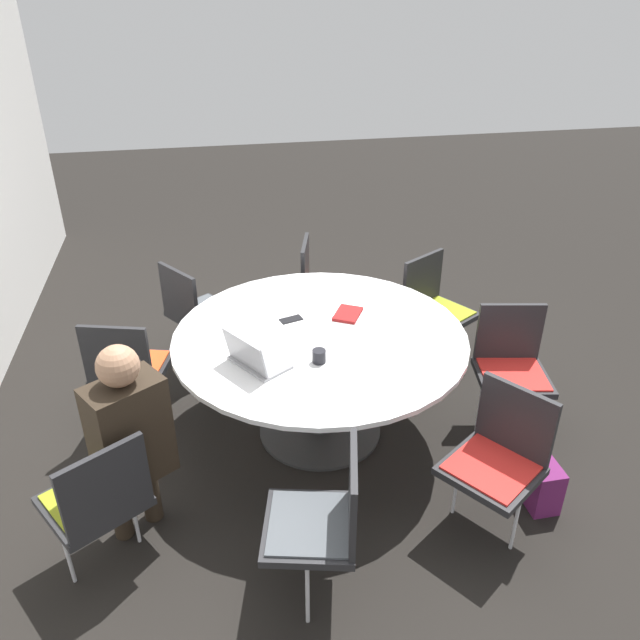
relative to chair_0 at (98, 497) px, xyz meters
The scene contains 16 objects.
ground_plane 1.60m from the chair_0, 54.60° to the right, with size 16.00×16.00×0.00m, color black.
conference_table 1.52m from the chair_0, 54.60° to the right, with size 1.79×1.79×0.74m.
chair_0 is the anchor object (origin of this frame).
chair_1 1.07m from the chair_0, 107.39° to the right, with size 0.53×0.51×0.84m.
chair_2 1.99m from the chair_0, 92.28° to the right, with size 0.60×0.60×0.84m.
chair_3 2.55m from the chair_0, 73.70° to the right, with size 0.50×0.51×0.84m.
chair_4 2.74m from the chair_0, 55.00° to the right, with size 0.59×0.59×0.84m.
chair_5 2.55m from the chair_0, 35.52° to the right, with size 0.53×0.52×0.84m.
chair_6 1.91m from the chair_0, 14.87° to the right, with size 0.60×0.60×0.84m.
chair_7 1.15m from the chair_0, ahead, with size 0.52×0.54×0.84m.
person_0 0.32m from the chair_0, 38.23° to the right, with size 0.38×0.42×1.19m.
laptop 1.05m from the chair_0, 53.31° to the right, with size 0.40×0.37×0.21m.
spiral_notebook 1.83m from the chair_0, 53.42° to the right, with size 0.26×0.23×0.02m.
coffee_cup 1.34m from the chair_0, 63.69° to the right, with size 0.08×0.08×0.08m.
cell_phone 1.57m from the chair_0, 45.04° to the right, with size 0.11×0.15×0.01m.
handbag 2.36m from the chair_0, 88.31° to the right, with size 0.36×0.16×0.28m.
Camera 1 is at (-3.20, 0.62, 2.65)m, focal length 35.00 mm.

